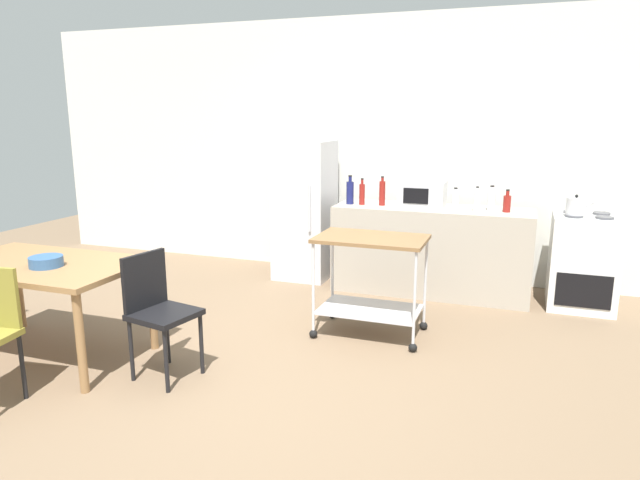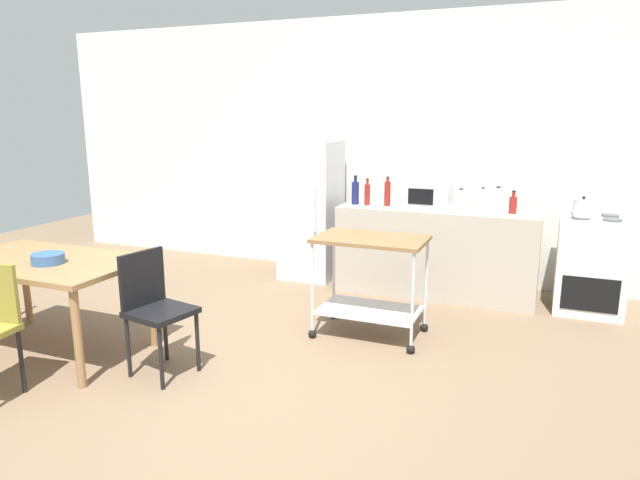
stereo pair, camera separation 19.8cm
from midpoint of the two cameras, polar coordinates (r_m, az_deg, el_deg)
The scene contains 18 objects.
ground_plane at distance 4.09m, azimuth -9.70°, elevation -14.37°, with size 12.00×12.00×0.00m, color brown.
back_wall at distance 6.63m, azimuth 3.63°, elevation 9.20°, with size 8.40×0.12×2.90m, color silver.
kitchen_counter at distance 6.00m, azimuth 10.17°, elevation -1.02°, with size 2.00×0.64×0.90m, color #A89E8E.
dining_table at distance 4.82m, azimuth -27.31°, elevation -2.92°, with size 1.50×0.90×0.75m.
chair_black at distance 4.20m, azimuth -17.33°, elevation -6.40°, with size 0.47×0.47×0.89m.
stove_oven at distance 5.96m, azimuth 24.07°, elevation -2.01°, with size 0.60×0.61×0.92m.
refrigerator at distance 6.41m, azimuth -2.44°, elevation 3.02°, with size 0.60×0.63×1.55m.
kitchen_cart at distance 4.74m, azimuth 3.93°, elevation -2.96°, with size 0.91×0.57×0.85m.
bottle_soy_sauce at distance 6.03m, azimuth 2.10°, elevation 4.84°, with size 0.08×0.08×0.31m.
bottle_sesame_oil at distance 6.00m, azimuth 3.30°, elevation 4.67°, with size 0.06×0.06×0.28m.
bottle_olive_oil at distance 5.96m, azimuth 5.33°, elevation 4.75°, with size 0.06×0.06×0.30m.
microwave at distance 5.95m, azimuth 9.34°, elevation 4.59°, with size 0.46×0.35×0.26m.
bottle_sparkling_water at distance 5.85m, azimuth 12.50°, elevation 3.88°, with size 0.07×0.07×0.22m.
bottle_soda at distance 5.76m, azimuth 14.54°, elevation 3.79°, with size 0.06×0.06×0.25m.
bottle_hot_sauce at distance 5.86m, azimuth 15.94°, elevation 3.85°, with size 0.08×0.08×0.25m.
bottle_wine at distance 5.80m, azimuth 17.37°, elevation 3.57°, with size 0.07×0.07×0.22m.
fruit_bowl at distance 4.64m, azimuth -26.95°, elevation -1.95°, with size 0.24×0.24×0.08m, color #33598C.
kettle at distance 5.75m, azimuth 23.44°, elevation 3.14°, with size 0.24×0.17×0.19m.
Camera 1 is at (1.75, -3.19, 1.85)m, focal length 31.82 mm.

